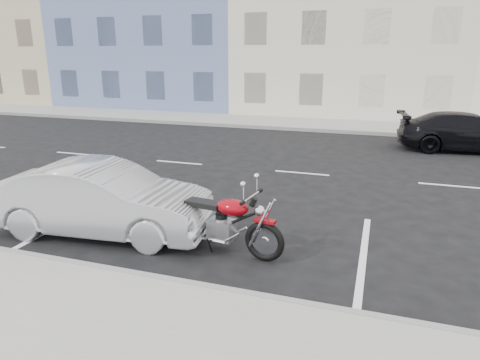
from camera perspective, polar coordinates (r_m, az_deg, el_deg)
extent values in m
plane|color=black|center=(12.55, 17.25, 0.11)|extent=(120.00, 120.00, 0.00)
cube|color=gray|center=(21.65, 4.59, 7.69)|extent=(80.00, 3.40, 0.15)
cube|color=gray|center=(7.92, -24.43, -9.76)|extent=(80.00, 0.12, 0.16)
cube|color=gray|center=(20.03, 3.41, 7.00)|extent=(80.00, 0.12, 0.16)
cube|color=tan|center=(38.64, -25.64, 18.90)|extent=(12.00, 12.00, 12.00)
cube|color=slate|center=(31.84, -8.63, 21.98)|extent=(12.00, 12.00, 13.00)
cube|color=beige|center=(28.56, 15.11, 20.76)|extent=(12.00, 12.00, 11.50)
torus|color=black|center=(7.03, 9.36, -9.39)|extent=(0.72, 0.21, 0.71)
torus|color=black|center=(7.56, -1.96, -7.25)|extent=(0.72, 0.21, 0.71)
cube|color=maroon|center=(6.88, 9.50, -6.60)|extent=(0.38, 0.19, 0.05)
cube|color=maroon|center=(7.43, -2.28, -4.42)|extent=(0.34, 0.21, 0.06)
cube|color=gray|center=(7.25, 3.14, -7.80)|extent=(0.49, 0.38, 0.36)
ellipsoid|color=maroon|center=(7.01, 4.80, -4.77)|extent=(0.64, 0.44, 0.29)
cube|color=black|center=(7.22, 0.62, -4.23)|extent=(0.69, 0.36, 0.10)
cylinder|color=silver|center=(6.81, 7.69, -3.31)|extent=(0.14, 0.74, 0.04)
sphere|color=silver|center=(6.85, 8.80, -5.25)|extent=(0.18, 0.18, 0.18)
cylinder|color=silver|center=(7.33, 0.10, -8.96)|extent=(1.01, 0.22, 0.09)
cylinder|color=silver|center=(7.58, 1.10, -8.08)|extent=(1.01, 0.22, 0.09)
cylinder|color=silver|center=(6.92, 9.06, -6.94)|extent=(0.41, 0.10, 0.84)
cylinder|color=black|center=(7.10, 4.91, -6.80)|extent=(0.85, 0.17, 0.52)
imported|color=#A9AAB0|center=(8.63, -17.84, -2.46)|extent=(4.36, 1.90, 1.39)
imported|color=black|center=(17.40, 28.00, 5.67)|extent=(4.89, 2.37, 1.37)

